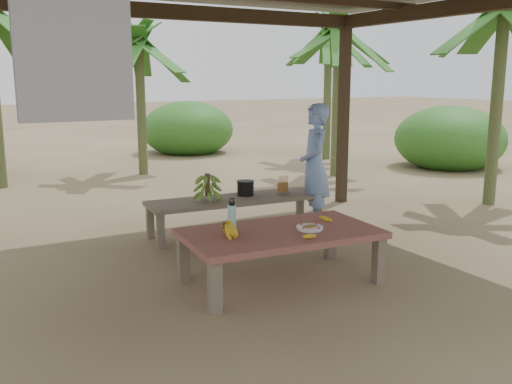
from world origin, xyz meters
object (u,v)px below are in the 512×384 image
water_flask (232,216)px  work_table (281,237)px  plate (310,228)px  ripe_banana_bunch (224,229)px  cooking_pot (245,188)px  woman (315,166)px  bench (236,202)px

water_flask → work_table: bearing=-36.0°
plate → water_flask: water_flask is taller
ripe_banana_bunch → water_flask: size_ratio=0.83×
cooking_pot → work_table: bearing=-108.1°
work_table → ripe_banana_bunch: size_ratio=7.53×
work_table → ripe_banana_bunch: bearing=177.2°
plate → work_table: bearing=155.5°
cooking_pot → water_flask: bearing=-122.1°
water_flask → cooking_pot: (0.96, 1.54, -0.09)m
work_table → woman: bearing=50.7°
bench → water_flask: bearing=-114.6°
work_table → water_flask: bearing=148.1°
water_flask → cooking_pot: 1.81m
plate → woman: 2.02m
work_table → water_flask: size_ratio=6.22×
bench → woman: bearing=-8.6°
work_table → woman: (1.43, 1.51, 0.36)m
plate → bench: bearing=84.5°
plate → ripe_banana_bunch: bearing=167.4°
work_table → ripe_banana_bunch: ripe_banana_bunch is taller
work_table → cooking_pot: (0.59, 1.81, 0.10)m
ripe_banana_bunch → water_flask: bearing=47.7°
water_flask → woman: woman is taller
ripe_banana_bunch → woman: (1.98, 1.44, 0.22)m
work_table → woman: size_ratio=1.18×
work_table → bench: (0.43, 1.73, -0.04)m
bench → cooking_pot: 0.23m
water_flask → woman: size_ratio=0.19×
plate → woman: woman is taller
bench → plate: bearing=-91.4°
water_flask → cooking_pot: bearing=57.9°
cooking_pot → woman: woman is taller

